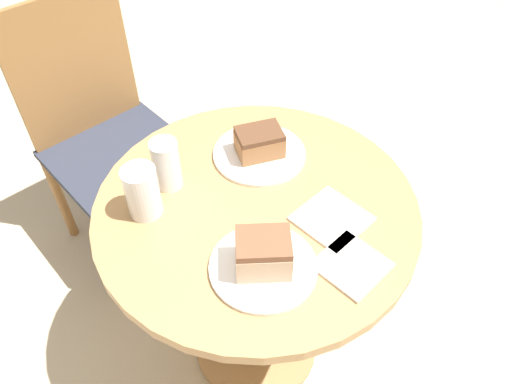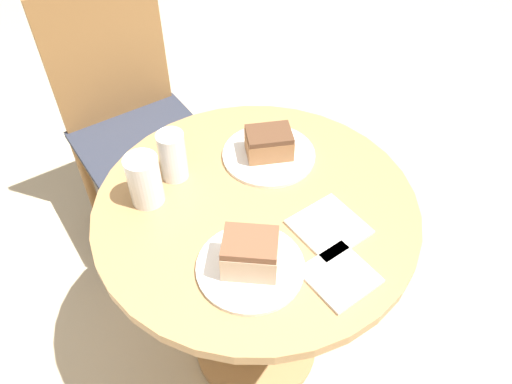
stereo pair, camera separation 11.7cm
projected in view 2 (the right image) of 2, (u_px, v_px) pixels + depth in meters
ground_plane at (256, 345)px, 1.72m from camera, size 8.00×8.00×0.00m
table at (256, 249)px, 1.33m from camera, size 0.79×0.79×0.72m
chair at (133, 121)px, 1.80m from camera, size 0.48×0.46×0.95m
plate_near at (269, 155)px, 1.32m from camera, size 0.24×0.24×0.01m
plate_far at (250, 267)px, 1.07m from camera, size 0.23×0.23×0.01m
cake_slice_near at (269, 143)px, 1.29m from camera, size 0.14×0.13×0.07m
cake_slice_far at (250, 253)px, 1.03m from camera, size 0.15×0.14×0.09m
glass_lemonade at (145, 182)px, 1.17m from camera, size 0.08×0.08×0.13m
glass_water at (173, 159)px, 1.23m from camera, size 0.07×0.07×0.13m
napkin_stack at (329, 227)px, 1.15m from camera, size 0.15×0.15×0.01m
napkin_side at (340, 276)px, 1.05m from camera, size 0.14×0.14×0.01m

